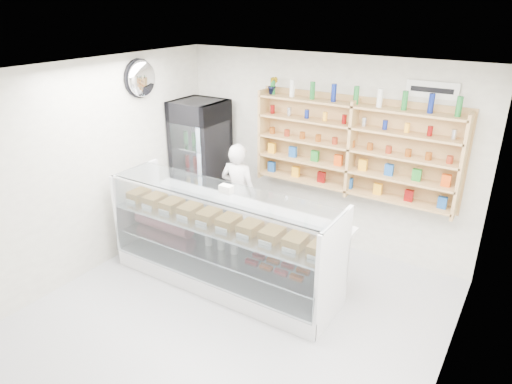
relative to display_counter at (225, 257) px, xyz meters
The scene contains 8 objects.
room 1.39m from the display_counter, 56.06° to the right, with size 5.00×5.00×5.00m.
display_counter is the anchor object (origin of this frame).
shop_worker 1.28m from the display_counter, 115.87° to the left, with size 0.56×0.37×1.54m, color white.
drinks_cooler 1.93m from the display_counter, 137.39° to the left, with size 0.74×0.72×2.04m.
wall_shelving 2.24m from the display_counter, 57.30° to the left, with size 2.84×0.28×1.33m.
potted_plant 2.53m from the display_counter, 98.54° to the left, with size 0.14×0.11×0.26m, color #1E6626.
security_mirror 2.70m from the display_counter, 165.20° to the left, with size 0.15×0.50×0.50m, color silver.
wall_sign 3.31m from the display_counter, 41.75° to the left, with size 0.62×0.03×0.20m, color white.
Camera 1 is at (2.57, -3.34, 3.45)m, focal length 32.00 mm.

